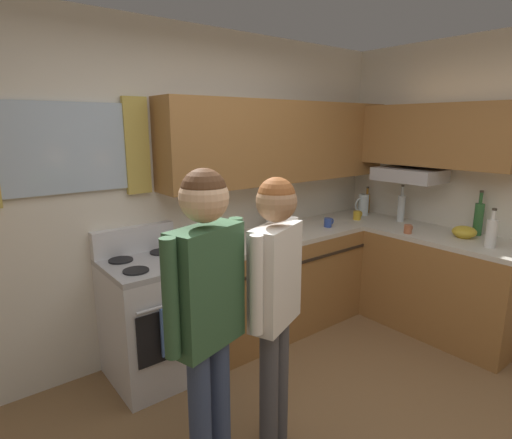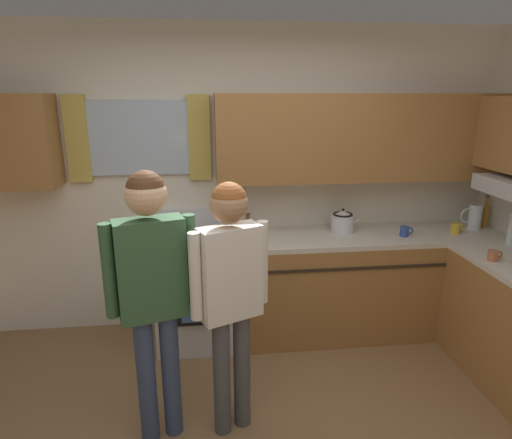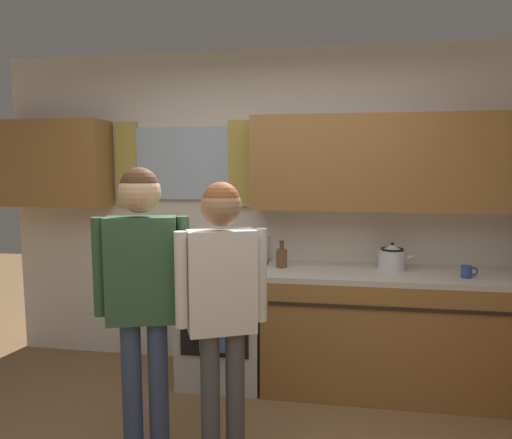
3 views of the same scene
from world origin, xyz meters
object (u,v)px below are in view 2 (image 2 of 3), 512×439
object	(u,v)px
adult_left	(152,279)
adult_in_plaid	(230,282)
water_pitcher	(474,217)
mug_cobalt_blue	(405,231)
bottle_oil_amber	(485,215)
stovetop_kettle	(343,221)
bottle_squat_brown	(248,228)
stove_oven	(195,288)
cup_terracotta	(493,255)
mug_mustard_yellow	(456,228)

from	to	relation	value
adult_left	adult_in_plaid	size ratio (longest dim) A/B	1.05
water_pitcher	mug_cobalt_blue	bearing A→B (deg)	-169.25
bottle_oil_amber	adult_in_plaid	world-z (taller)	adult_in_plaid
adult_left	adult_in_plaid	xyz separation A→B (m)	(0.44, 0.02, -0.05)
bottle_oil_amber	adult_left	world-z (taller)	adult_left
bottle_oil_amber	stovetop_kettle	size ratio (longest dim) A/B	1.04
bottle_squat_brown	stovetop_kettle	distance (m)	0.83
stove_oven	adult_left	bearing A→B (deg)	-100.06
stovetop_kettle	mug_cobalt_blue	bearing A→B (deg)	-20.76
stove_oven	bottle_squat_brown	bearing A→B (deg)	2.92
cup_terracotta	bottle_squat_brown	bearing A→B (deg)	156.62
bottle_oil_amber	bottle_squat_brown	bearing A→B (deg)	-178.58
mug_cobalt_blue	water_pitcher	world-z (taller)	water_pitcher
bottle_oil_amber	mug_cobalt_blue	world-z (taller)	bottle_oil_amber
mug_mustard_yellow	adult_in_plaid	bearing A→B (deg)	-153.06
bottle_oil_amber	stovetop_kettle	distance (m)	1.30
mug_mustard_yellow	water_pitcher	size ratio (longest dim) A/B	0.55
mug_cobalt_blue	cup_terracotta	bearing A→B (deg)	-57.54
bottle_oil_amber	water_pitcher	distance (m)	0.14
stove_oven	adult_in_plaid	world-z (taller)	adult_in_plaid
water_pitcher	adult_left	bearing A→B (deg)	-156.84
bottle_squat_brown	stovetop_kettle	size ratio (longest dim) A/B	0.75
mug_cobalt_blue	stovetop_kettle	world-z (taller)	stovetop_kettle
mug_cobalt_blue	adult_left	bearing A→B (deg)	-152.91
cup_terracotta	water_pitcher	size ratio (longest dim) A/B	0.49
stovetop_kettle	water_pitcher	bearing A→B (deg)	-2.53
bottle_squat_brown	water_pitcher	xyz separation A→B (m)	(1.99, 0.00, 0.03)
stovetop_kettle	adult_left	distance (m)	1.88
mug_mustard_yellow	adult_in_plaid	size ratio (longest dim) A/B	0.08
bottle_squat_brown	mug_cobalt_blue	bearing A→B (deg)	-5.61
mug_mustard_yellow	adult_left	bearing A→B (deg)	-157.07
bottle_oil_amber	mug_cobalt_blue	distance (m)	0.84
bottle_oil_amber	mug_mustard_yellow	xyz separation A→B (m)	(-0.36, -0.16, -0.06)
bottle_oil_amber	mug_cobalt_blue	xyz separation A→B (m)	(-0.82, -0.18, -0.07)
stove_oven	mug_cobalt_blue	xyz separation A→B (m)	(1.75, -0.10, 0.48)
stovetop_kettle	stove_oven	bearing A→B (deg)	-176.55
stove_oven	adult_in_plaid	distance (m)	1.23
mug_mustard_yellow	mug_cobalt_blue	distance (m)	0.46
mug_mustard_yellow	mug_cobalt_blue	world-z (taller)	mug_mustard_yellow
bottle_squat_brown	bottle_oil_amber	distance (m)	2.12
adult_left	bottle_squat_brown	bearing A→B (deg)	60.17
mug_mustard_yellow	cup_terracotta	distance (m)	0.63
stovetop_kettle	adult_in_plaid	distance (m)	1.55
bottle_squat_brown	mug_cobalt_blue	xyz separation A→B (m)	(1.30, -0.13, -0.03)
bottle_oil_amber	mug_mustard_yellow	size ratio (longest dim) A/B	2.38
bottle_oil_amber	cup_terracotta	size ratio (longest dim) A/B	2.63
mug_mustard_yellow	water_pitcher	xyz separation A→B (m)	(0.22, 0.11, 0.07)
mug_cobalt_blue	cup_terracotta	world-z (taller)	mug_cobalt_blue
mug_cobalt_blue	adult_left	xyz separation A→B (m)	(-1.95, -1.00, 0.10)
bottle_squat_brown	mug_mustard_yellow	distance (m)	1.77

